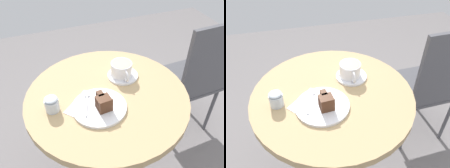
% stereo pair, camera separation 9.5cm
% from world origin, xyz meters
% --- Properties ---
extents(cafe_table, '(0.72, 0.72, 0.74)m').
position_xyz_m(cafe_table, '(0.00, 0.00, 0.62)').
color(cafe_table, tan).
rests_on(cafe_table, ground).
extents(saucer, '(0.15, 0.15, 0.01)m').
position_xyz_m(saucer, '(-0.10, 0.12, 0.75)').
color(saucer, white).
rests_on(saucer, cafe_table).
extents(coffee_cup, '(0.14, 0.10, 0.07)m').
position_xyz_m(coffee_cup, '(-0.10, 0.11, 0.79)').
color(coffee_cup, white).
rests_on(coffee_cup, saucer).
extents(teaspoon, '(0.08, 0.06, 0.00)m').
position_xyz_m(teaspoon, '(-0.09, 0.07, 0.75)').
color(teaspoon, silver).
rests_on(teaspoon, saucer).
extents(cake_plate, '(0.23, 0.23, 0.01)m').
position_xyz_m(cake_plate, '(0.07, -0.06, 0.75)').
color(cake_plate, white).
rests_on(cake_plate, cafe_table).
extents(cake_slice, '(0.08, 0.06, 0.06)m').
position_xyz_m(cake_slice, '(0.08, -0.04, 0.78)').
color(cake_slice, '#422619').
rests_on(cake_slice, cake_plate).
extents(fork, '(0.15, 0.06, 0.00)m').
position_xyz_m(fork, '(0.02, -0.10, 0.76)').
color(fork, silver).
rests_on(fork, cake_plate).
extents(napkin, '(0.22, 0.22, 0.00)m').
position_xyz_m(napkin, '(0.05, -0.09, 0.75)').
color(napkin, silver).
rests_on(napkin, cafe_table).
extents(cafe_chair, '(0.40, 0.40, 0.91)m').
position_xyz_m(cafe_chair, '(-0.20, 0.67, 0.53)').
color(cafe_chair, '#4C4C51').
rests_on(cafe_chair, ground).
extents(sugar_pot, '(0.06, 0.06, 0.07)m').
position_xyz_m(sugar_pot, '(0.01, -0.24, 0.78)').
color(sugar_pot, silver).
rests_on(sugar_pot, cafe_table).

